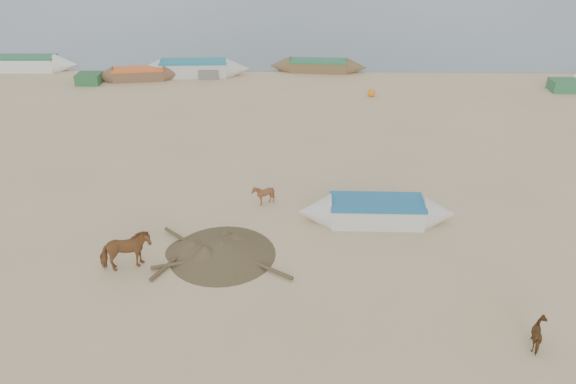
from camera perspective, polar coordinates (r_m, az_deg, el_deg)
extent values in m
plane|color=tan|center=(16.62, -0.27, -9.63)|extent=(140.00, 140.00, 0.00)
imported|color=brown|center=(17.65, -16.16, -5.81)|extent=(1.68, 1.22, 1.30)
imported|color=brown|center=(20.53, -2.55, -0.25)|extent=(0.85, 0.79, 0.81)
imported|color=brown|center=(15.86, 24.32, -13.13)|extent=(0.74, 0.83, 0.74)
cone|color=brown|center=(17.94, -6.70, -5.68)|extent=(3.91, 3.91, 0.49)
cube|color=#2A5D34|center=(36.12, -19.54, 10.80)|extent=(1.40, 1.20, 0.60)
sphere|color=orange|center=(32.21, 8.48, 9.96)|extent=(0.44, 0.44, 0.44)
cube|color=slate|center=(35.69, -8.00, 11.92)|extent=(1.20, 1.10, 0.56)
cube|color=#306A40|center=(36.42, 26.20, 9.69)|extent=(1.50, 1.20, 0.64)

